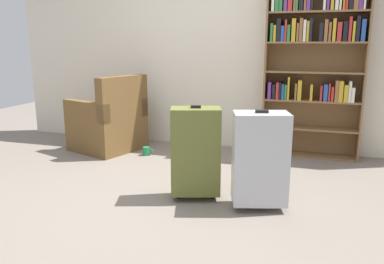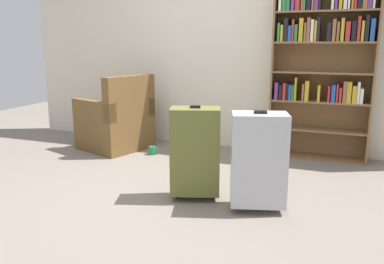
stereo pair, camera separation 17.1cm
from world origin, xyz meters
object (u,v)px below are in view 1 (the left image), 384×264
Objects in this scene: suitcase_silver at (260,158)px; armchair at (109,124)px; suitcase_olive at (196,151)px; bookshelf at (314,57)px; mug at (146,151)px.

armchair is at bearing 148.60° from suitcase_silver.
bookshelf is at bearing 61.34° from suitcase_olive.
armchair is at bearing 141.10° from suitcase_olive.
mug is at bearing 142.69° from suitcase_silver.
armchair is 7.50× the size of mug.
bookshelf is at bearing 78.10° from suitcase_silver.
armchair is 0.60m from mug.
mug is (0.52, -0.10, -0.27)m from armchair.
bookshelf is 15.74× the size of mug.
suitcase_silver is 0.53m from suitcase_olive.
bookshelf reaches higher than mug.
mug is 0.15× the size of suitcase_silver.
suitcase_silver is at bearing -4.39° from suitcase_olive.
bookshelf is 2.47m from armchair.
bookshelf is 1.95m from suitcase_olive.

